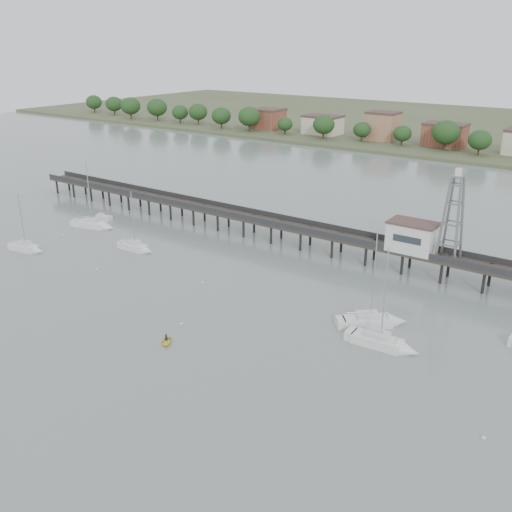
{
  "coord_description": "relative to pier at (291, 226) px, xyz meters",
  "views": [
    {
      "loc": [
        57.56,
        -32.36,
        38.85
      ],
      "look_at": [
        4.31,
        42.0,
        4.0
      ],
      "focal_mm": 40.0,
      "sensor_mm": 36.0,
      "label": 1
    }
  ],
  "objects": [
    {
      "name": "lattice_tower",
      "position": [
        31.5,
        0.0,
        7.31
      ],
      "size": [
        3.2,
        3.2,
        15.5
      ],
      "color": "slate",
      "rests_on": "ground"
    },
    {
      "name": "sailboat_a",
      "position": [
        -39.36,
        -33.32,
        -3.15
      ],
      "size": [
        7.63,
        3.58,
        12.24
      ],
      "rotation": [
        0.0,
        0.0,
        0.2
      ],
      "color": "silver",
      "rests_on": "ground"
    },
    {
      "name": "sailboat_f",
      "position": [
        -40.36,
        -15.72,
        -3.16
      ],
      "size": [
        9.88,
        5.15,
        15.55
      ],
      "rotation": [
        0.0,
        0.0,
        0.26
      ],
      "color": "silver",
      "rests_on": "ground"
    },
    {
      "name": "sailboat_d",
      "position": [
        32.96,
        -27.55,
        -3.16
      ],
      "size": [
        9.33,
        3.25,
        15.07
      ],
      "rotation": [
        0.0,
        0.0,
        0.06
      ],
      "color": "silver",
      "rests_on": "ground"
    },
    {
      "name": "pier",
      "position": [
        0.0,
        0.0,
        0.0
      ],
      "size": [
        150.0,
        5.0,
        5.5
      ],
      "color": "#2D2823",
      "rests_on": "ground"
    },
    {
      "name": "far_shore",
      "position": [
        0.36,
        179.58,
        -2.85
      ],
      "size": [
        500.0,
        170.0,
        10.4
      ],
      "color": "#475133",
      "rests_on": "ground"
    },
    {
      "name": "pier_building",
      "position": [
        25.0,
        0.0,
        2.87
      ],
      "size": [
        8.4,
        5.4,
        5.3
      ],
      "color": "silver",
      "rests_on": "ground"
    },
    {
      "name": "sailboat_b",
      "position": [
        -22.21,
        -20.69,
        -3.15
      ],
      "size": [
        7.63,
        2.71,
        12.46
      ],
      "rotation": [
        0.0,
        0.0,
        0.07
      ],
      "color": "silver",
      "rests_on": "ground"
    },
    {
      "name": "ground_plane",
      "position": [
        0.0,
        -60.0,
        -3.79
      ],
      "size": [
        500.0,
        500.0,
        0.0
      ],
      "primitive_type": "plane",
      "color": "slate",
      "rests_on": "ground"
    },
    {
      "name": "mooring_buoys",
      "position": [
        2.71,
        -30.13,
        -3.71
      ],
      "size": [
        91.05,
        16.62,
        0.39
      ],
      "color": "beige",
      "rests_on": "ground"
    },
    {
      "name": "yellow_dinghy",
      "position": [
        7.78,
        -43.84,
        -3.79
      ],
      "size": [
        1.92,
        1.57,
        2.73
      ],
      "primitive_type": "imported",
      "rotation": [
        0.0,
        0.0,
        0.6
      ],
      "color": "yellow",
      "rests_on": "ground"
    },
    {
      "name": "sailboat_c",
      "position": [
        29.04,
        -22.11,
        -3.16
      ],
      "size": [
        8.93,
        8.1,
        15.35
      ],
      "rotation": [
        0.0,
        0.0,
        0.7
      ],
      "color": "silver",
      "rests_on": "ground"
    },
    {
      "name": "dinghy_occupant",
      "position": [
        7.78,
        -43.84,
        -3.79
      ],
      "size": [
        0.87,
        1.31,
        0.29
      ],
      "primitive_type": "imported",
      "rotation": [
        0.0,
        0.0,
        3.52
      ],
      "color": "black",
      "rests_on": "ground"
    },
    {
      "name": "white_tender",
      "position": [
        -44.3,
        -10.53,
        -3.34
      ],
      "size": [
        4.02,
        2.2,
        1.48
      ],
      "rotation": [
        0.0,
        0.0,
        0.17
      ],
      "color": "silver",
      "rests_on": "ground"
    }
  ]
}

